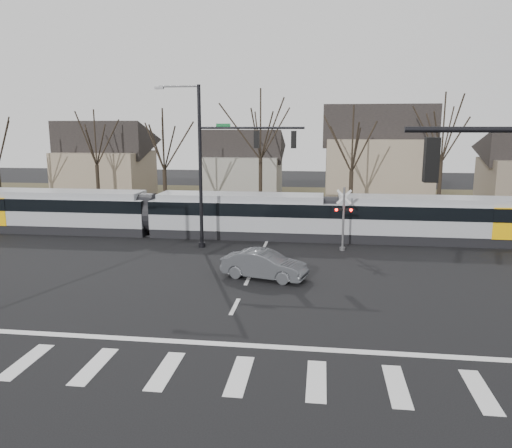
# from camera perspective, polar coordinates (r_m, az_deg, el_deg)

# --- Properties ---
(ground) EXTENTS (140.00, 140.00, 0.00)m
(ground) POSITION_cam_1_polar(r_m,az_deg,el_deg) (20.10, -3.44, -11.38)
(ground) COLOR black
(grass_verge) EXTENTS (140.00, 28.00, 0.01)m
(grass_verge) POSITION_cam_1_polar(r_m,az_deg,el_deg) (50.94, 3.40, 2.38)
(grass_verge) COLOR #38331E
(grass_verge) RESTS_ON ground
(crosswalk) EXTENTS (27.00, 2.60, 0.01)m
(crosswalk) POSITION_cam_1_polar(r_m,az_deg,el_deg) (16.56, -6.18, -16.57)
(crosswalk) COLOR silver
(crosswalk) RESTS_ON ground
(stop_line) EXTENTS (28.00, 0.35, 0.01)m
(stop_line) POSITION_cam_1_polar(r_m,az_deg,el_deg) (18.48, -4.53, -13.47)
(stop_line) COLOR silver
(stop_line) RESTS_ON ground
(lane_dashes) EXTENTS (0.18, 30.00, 0.01)m
(lane_dashes) POSITION_cam_1_polar(r_m,az_deg,el_deg) (35.26, 1.50, -1.50)
(lane_dashes) COLOR silver
(lane_dashes) RESTS_ON ground
(rail_pair) EXTENTS (90.00, 1.52, 0.06)m
(rail_pair) POSITION_cam_1_polar(r_m,az_deg,el_deg) (35.06, 1.46, -1.53)
(rail_pair) COLOR #59595E
(rail_pair) RESTS_ON ground
(tram) EXTENTS (40.15, 2.98, 3.04)m
(tram) POSITION_cam_1_polar(r_m,az_deg,el_deg) (35.23, -2.05, 1.23)
(tram) COLOR gray
(tram) RESTS_ON ground
(sedan) EXTENTS (3.73, 5.14, 1.44)m
(sedan) POSITION_cam_1_polar(r_m,az_deg,el_deg) (25.63, 0.96, -4.67)
(sedan) COLOR #424549
(sedan) RESTS_ON ground
(signal_pole_far) EXTENTS (9.28, 0.44, 10.20)m
(signal_pole_far) POSITION_cam_1_polar(r_m,az_deg,el_deg) (31.37, -3.55, 7.44)
(signal_pole_far) COLOR black
(signal_pole_far) RESTS_ON ground
(rail_crossing_signal) EXTENTS (1.08, 0.36, 4.00)m
(rail_crossing_signal) POSITION_cam_1_polar(r_m,az_deg,el_deg) (31.59, 9.95, 0.34)
(rail_crossing_signal) COLOR #59595B
(rail_crossing_signal) RESTS_ON ground
(tree_row) EXTENTS (59.20, 7.20, 10.00)m
(tree_row) POSITION_cam_1_polar(r_m,az_deg,el_deg) (44.34, 5.51, 7.56)
(tree_row) COLOR black
(tree_row) RESTS_ON ground
(house_a) EXTENTS (9.72, 8.64, 8.60)m
(house_a) POSITION_cam_1_polar(r_m,az_deg,el_deg) (57.41, -16.89, 7.38)
(house_a) COLOR #80715D
(house_a) RESTS_ON ground
(house_b) EXTENTS (8.64, 7.56, 7.65)m
(house_b) POSITION_cam_1_polar(r_m,az_deg,el_deg) (55.03, -1.48, 7.20)
(house_b) COLOR gray
(house_b) RESTS_ON ground
(house_c) EXTENTS (10.80, 8.64, 10.10)m
(house_c) POSITION_cam_1_polar(r_m,az_deg,el_deg) (51.57, 13.68, 8.04)
(house_c) COLOR #80715D
(house_c) RESTS_ON ground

